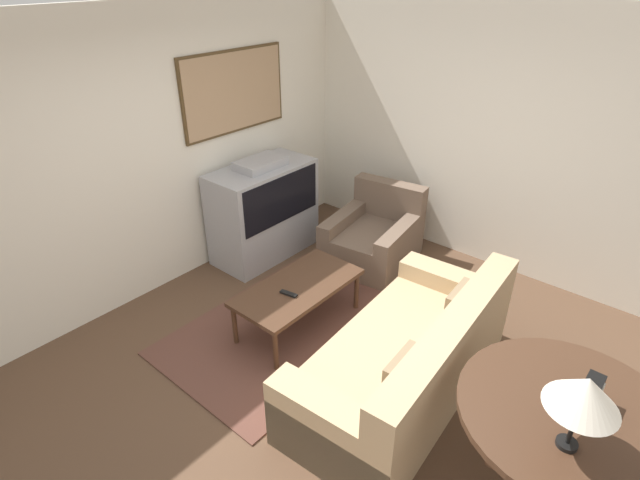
{
  "coord_description": "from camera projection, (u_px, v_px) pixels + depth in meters",
  "views": [
    {
      "loc": [
        -2.26,
        -1.96,
        2.98
      ],
      "look_at": [
        0.75,
        0.6,
        0.75
      ],
      "focal_mm": 28.0,
      "sensor_mm": 36.0,
      "label": 1
    }
  ],
  "objects": [
    {
      "name": "mantel_clock",
      "position": [
        592.0,
        391.0,
        2.79
      ],
      "size": [
        0.13,
        0.1,
        0.19
      ],
      "color": "black",
      "rests_on": "console_table"
    },
    {
      "name": "couch",
      "position": [
        408.0,
        360.0,
        3.82
      ],
      "size": [
        2.13,
        1.1,
        0.84
      ],
      "rotation": [
        0.0,
        0.0,
        3.21
      ],
      "color": "tan",
      "rests_on": "ground_plane"
    },
    {
      "name": "wall_back",
      "position": [
        144.0,
        159.0,
        4.62
      ],
      "size": [
        12.0,
        0.1,
        2.7
      ],
      "color": "silver",
      "rests_on": "ground_plane"
    },
    {
      "name": "console_table",
      "position": [
        570.0,
        420.0,
        2.81
      ],
      "size": [
        1.25,
        1.25,
        0.78
      ],
      "color": "#472D1E",
      "rests_on": "ground_plane"
    },
    {
      "name": "area_rug",
      "position": [
        287.0,
        326.0,
        4.63
      ],
      "size": [
        2.21,
        1.44,
        0.01
      ],
      "color": "brown",
      "rests_on": "ground_plane"
    },
    {
      "name": "tv",
      "position": [
        264.0,
        211.0,
        5.54
      ],
      "size": [
        1.19,
        0.6,
        1.14
      ],
      "color": "#9E9EA3",
      "rests_on": "ground_plane"
    },
    {
      "name": "coffee_table",
      "position": [
        298.0,
        289.0,
        4.46
      ],
      "size": [
        1.19,
        0.6,
        0.45
      ],
      "color": "#472D1E",
      "rests_on": "ground_plane"
    },
    {
      "name": "ground_plane",
      "position": [
        317.0,
        377.0,
        4.07
      ],
      "size": [
        12.0,
        12.0,
        0.0
      ],
      "primitive_type": "plane",
      "color": "brown"
    },
    {
      "name": "table_lamp",
      "position": [
        585.0,
        394.0,
        2.41
      ],
      "size": [
        0.36,
        0.36,
        0.47
      ],
      "color": "black",
      "rests_on": "console_table"
    },
    {
      "name": "wall_right",
      "position": [
        482.0,
        140.0,
        5.15
      ],
      "size": [
        0.06,
        12.0,
        2.7
      ],
      "color": "silver",
      "rests_on": "ground_plane"
    },
    {
      "name": "armchair",
      "position": [
        374.0,
        238.0,
        5.56
      ],
      "size": [
        1.1,
        0.96,
        0.81
      ],
      "rotation": [
        0.0,
        0.0,
        -1.43
      ],
      "color": "brown",
      "rests_on": "ground_plane"
    },
    {
      "name": "remote",
      "position": [
        289.0,
        294.0,
        4.31
      ],
      "size": [
        0.07,
        0.17,
        0.02
      ],
      "color": "black",
      "rests_on": "coffee_table"
    }
  ]
}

